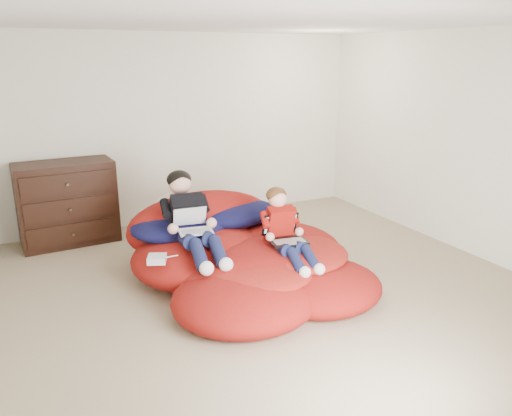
{
  "coord_description": "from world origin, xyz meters",
  "views": [
    {
      "loc": [
        -2.12,
        -3.98,
        2.2
      ],
      "look_at": [
        0.05,
        0.42,
        0.7
      ],
      "focal_mm": 35.0,
      "sensor_mm": 36.0,
      "label": 1
    }
  ],
  "objects_px": {
    "dresser": "(67,203)",
    "younger_boy": "(285,227)",
    "laptop_white": "(193,224)",
    "laptop_black": "(285,234)",
    "older_boy": "(190,216)",
    "beanbag_pile": "(243,257)"
  },
  "relations": [
    {
      "from": "older_boy",
      "to": "laptop_white",
      "type": "xyz_separation_m",
      "value": [
        -0.0,
        -0.08,
        -0.06
      ]
    },
    {
      "from": "older_boy",
      "to": "younger_boy",
      "type": "xyz_separation_m",
      "value": [
        0.77,
        -0.54,
        -0.07
      ]
    },
    {
      "from": "dresser",
      "to": "laptop_black",
      "type": "bearing_deg",
      "value": -52.16
    },
    {
      "from": "beanbag_pile",
      "to": "younger_boy",
      "type": "xyz_separation_m",
      "value": [
        0.3,
        -0.33,
        0.37
      ]
    },
    {
      "from": "laptop_black",
      "to": "older_boy",
      "type": "bearing_deg",
      "value": 145.45
    },
    {
      "from": "beanbag_pile",
      "to": "dresser",
      "type": "bearing_deg",
      "value": 127.03
    },
    {
      "from": "beanbag_pile",
      "to": "older_boy",
      "type": "height_order",
      "value": "older_boy"
    },
    {
      "from": "dresser",
      "to": "beanbag_pile",
      "type": "xyz_separation_m",
      "value": [
        1.45,
        -1.92,
        -0.25
      ]
    },
    {
      "from": "dresser",
      "to": "laptop_black",
      "type": "xyz_separation_m",
      "value": [
        1.75,
        -2.25,
        0.06
      ]
    },
    {
      "from": "laptop_white",
      "to": "beanbag_pile",
      "type": "bearing_deg",
      "value": -14.6
    },
    {
      "from": "younger_boy",
      "to": "laptop_white",
      "type": "height_order",
      "value": "younger_boy"
    },
    {
      "from": "laptop_white",
      "to": "laptop_black",
      "type": "relative_size",
      "value": 0.98
    },
    {
      "from": "beanbag_pile",
      "to": "laptop_white",
      "type": "relative_size",
      "value": 6.17
    },
    {
      "from": "older_boy",
      "to": "laptop_white",
      "type": "bearing_deg",
      "value": -90.0
    },
    {
      "from": "laptop_black",
      "to": "younger_boy",
      "type": "bearing_deg",
      "value": -90.0
    },
    {
      "from": "dresser",
      "to": "younger_boy",
      "type": "distance_m",
      "value": 2.85
    },
    {
      "from": "younger_boy",
      "to": "laptop_black",
      "type": "distance_m",
      "value": 0.07
    },
    {
      "from": "laptop_white",
      "to": "dresser",
      "type": "bearing_deg",
      "value": 118.46
    },
    {
      "from": "dresser",
      "to": "younger_boy",
      "type": "relative_size",
      "value": 1.37
    },
    {
      "from": "laptop_black",
      "to": "beanbag_pile",
      "type": "bearing_deg",
      "value": 132.29
    },
    {
      "from": "beanbag_pile",
      "to": "laptop_white",
      "type": "distance_m",
      "value": 0.62
    },
    {
      "from": "beanbag_pile",
      "to": "laptop_black",
      "type": "bearing_deg",
      "value": -47.71
    }
  ]
}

